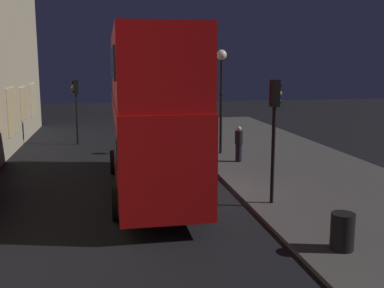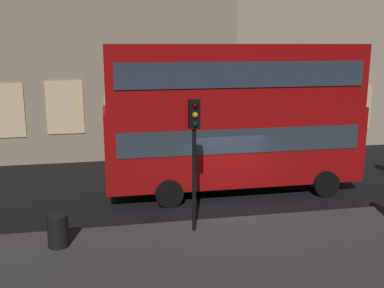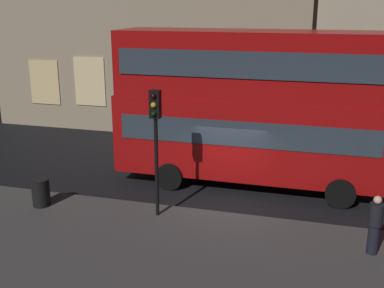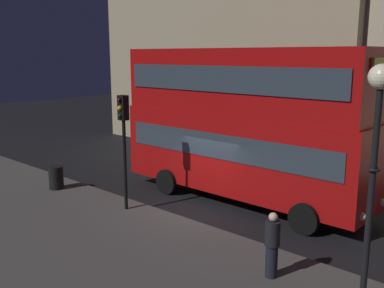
{
  "view_description": "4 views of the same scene",
  "coord_description": "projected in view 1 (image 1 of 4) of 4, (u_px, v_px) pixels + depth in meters",
  "views": [
    {
      "loc": [
        -15.75,
        3.54,
        4.69
      ],
      "look_at": [
        -0.97,
        0.81,
        2.03
      ],
      "focal_mm": 43.01,
      "sensor_mm": 36.0,
      "label": 1
    },
    {
      "loc": [
        -4.39,
        -14.39,
        5.74
      ],
      "look_at": [
        -1.33,
        1.22,
        2.17
      ],
      "focal_mm": 42.05,
      "sensor_mm": 36.0,
      "label": 2
    },
    {
      "loc": [
        3.04,
        -14.93,
        6.65
      ],
      "look_at": [
        -1.53,
        1.26,
        1.66
      ],
      "focal_mm": 44.68,
      "sensor_mm": 36.0,
      "label": 3
    },
    {
      "loc": [
        9.77,
        -11.12,
        5.5
      ],
      "look_at": [
        -0.65,
        0.48,
        2.3
      ],
      "focal_mm": 40.89,
      "sensor_mm": 36.0,
      "label": 4
    }
  ],
  "objects": [
    {
      "name": "ground_plane",
      "position": [
        209.0,
        194.0,
        16.7
      ],
      "size": [
        80.0,
        80.0,
        0.0
      ],
      "primitive_type": "plane",
      "color": "black"
    },
    {
      "name": "street_lamp",
      "position": [
        221.0,
        76.0,
        22.88
      ],
      "size": [
        0.52,
        0.52,
        5.21
      ],
      "color": "black",
      "rests_on": "sidewalk_slab"
    },
    {
      "name": "traffic_light_near_kerb",
      "position": [
        275.0,
        116.0,
        14.7
      ],
      "size": [
        0.32,
        0.36,
        4.04
      ],
      "rotation": [
        0.0,
        0.0,
        0.01
      ],
      "color": "black",
      "rests_on": "sidewalk_slab"
    },
    {
      "name": "traffic_light_far_side",
      "position": [
        76.0,
        98.0,
        26.29
      ],
      "size": [
        0.38,
        0.39,
        3.74
      ],
      "rotation": [
        0.0,
        0.0,
        3.42
      ],
      "color": "black",
      "rests_on": "ground"
    },
    {
      "name": "double_decker_bus",
      "position": [
        150.0,
        106.0,
        16.23
      ],
      "size": [
        9.97,
        2.9,
        5.72
      ],
      "rotation": [
        0.0,
        0.0,
        -0.0
      ],
      "color": "#9E0C0C",
      "rests_on": "ground"
    },
    {
      "name": "pedestrian",
      "position": [
        239.0,
        144.0,
        21.41
      ],
      "size": [
        0.38,
        0.38,
        1.67
      ],
      "rotation": [
        0.0,
        0.0,
        1.39
      ],
      "color": "black",
      "rests_on": "sidewalk_slab"
    },
    {
      "name": "litter_bin",
      "position": [
        342.0,
        231.0,
        11.33
      ],
      "size": [
        0.59,
        0.59,
        0.93
      ],
      "primitive_type": "cylinder",
      "color": "black",
      "rests_on": "sidewalk_slab"
    },
    {
      "name": "sidewalk_slab",
      "position": [
        328.0,
        186.0,
        17.52
      ],
      "size": [
        44.0,
        7.44,
        0.12
      ],
      "primitive_type": "cube",
      "color": "#423F3D",
      "rests_on": "ground"
    }
  ]
}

